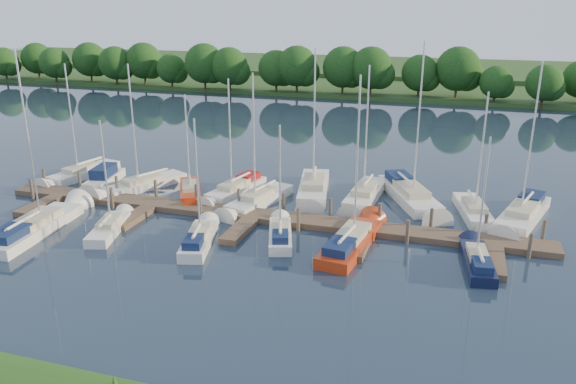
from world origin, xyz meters
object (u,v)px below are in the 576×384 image
(sailboat_n_0, at_px, (81,174))
(sailboat_s_2, at_px, (199,240))
(motorboat, at_px, (104,180))
(sailboat_n_5, at_px, (257,202))
(dock, at_px, (251,219))

(sailboat_n_0, distance_m, sailboat_s_2, 19.02)
(motorboat, relative_size, sailboat_s_2, 0.70)
(motorboat, bearing_deg, sailboat_n_0, -29.90)
(sailboat_n_0, height_order, sailboat_n_5, sailboat_n_5)
(sailboat_s_2, bearing_deg, motorboat, 131.35)
(motorboat, xyz_separation_m, sailboat_s_2, (13.15, -8.86, -0.06))
(sailboat_n_0, relative_size, sailboat_n_5, 0.99)
(sailboat_s_2, bearing_deg, dock, 55.16)
(motorboat, distance_m, sailboat_s_2, 15.86)
(sailboat_n_0, relative_size, motorboat, 1.73)
(sailboat_n_5, bearing_deg, motorboat, 9.88)
(sailboat_n_5, distance_m, sailboat_s_2, 8.01)
(motorboat, height_order, sailboat_n_5, sailboat_n_5)
(sailboat_n_0, bearing_deg, sailboat_n_5, -175.26)
(dock, distance_m, sailboat_n_0, 18.69)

